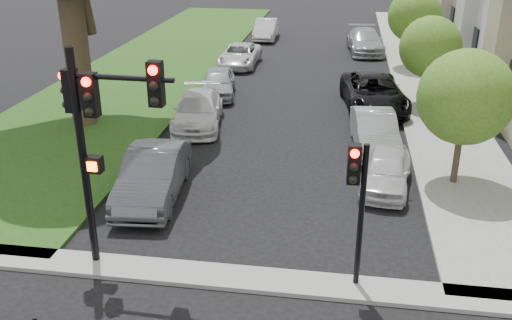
# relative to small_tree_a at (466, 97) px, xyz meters

# --- Properties ---
(grass_strip) EXTENTS (8.00, 44.00, 0.12)m
(grass_strip) POSITION_rel_small_tree_a_xyz_m (-15.20, 15.44, -3.01)
(grass_strip) COLOR #194410
(grass_strip) RESTS_ON ground
(sidewalk_right) EXTENTS (3.50, 44.00, 0.12)m
(sidewalk_right) POSITION_rel_small_tree_a_xyz_m (0.55, 15.44, -3.01)
(sidewalk_right) COLOR gray
(sidewalk_right) RESTS_ON ground
(sidewalk_cross) EXTENTS (60.00, 1.00, 0.12)m
(sidewalk_cross) POSITION_rel_small_tree_a_xyz_m (-6.20, -6.56, -3.01)
(sidewalk_cross) COLOR gray
(sidewalk_cross) RESTS_ON ground
(small_tree_a) EXTENTS (3.08, 3.08, 4.62)m
(small_tree_a) POSITION_rel_small_tree_a_xyz_m (0.00, 0.00, 0.00)
(small_tree_a) COLOR #493B2E
(small_tree_a) RESTS_ON ground
(small_tree_b) EXTENTS (2.84, 2.84, 4.26)m
(small_tree_b) POSITION_rel_small_tree_a_xyz_m (-0.00, 8.80, -0.24)
(small_tree_b) COLOR #493B2E
(small_tree_b) RESTS_ON ground
(small_tree_c) EXTENTS (3.08, 3.08, 4.62)m
(small_tree_c) POSITION_rel_small_tree_a_xyz_m (-0.00, 16.33, 0.00)
(small_tree_c) COLOR #493B2E
(small_tree_c) RESTS_ON ground
(traffic_signal_main) EXTENTS (2.77, 0.71, 5.68)m
(traffic_signal_main) POSITION_rel_small_tree_a_xyz_m (-9.55, -6.32, 0.85)
(traffic_signal_main) COLOR black
(traffic_signal_main) RESTS_ON ground
(traffic_signal_secondary) EXTENTS (0.47, 0.38, 3.75)m
(traffic_signal_secondary) POSITION_rel_small_tree_a_xyz_m (-3.42, -6.37, -0.45)
(traffic_signal_secondary) COLOR black
(traffic_signal_secondary) RESTS_ON ground
(car_parked_0) EXTENTS (1.99, 3.92, 1.28)m
(car_parked_0) POSITION_rel_small_tree_a_xyz_m (-2.29, -0.59, -2.43)
(car_parked_0) COLOR silver
(car_parked_0) RESTS_ON ground
(car_parked_1) EXTENTS (1.94, 4.53, 1.45)m
(car_parked_1) POSITION_rel_small_tree_a_xyz_m (-2.56, 2.88, -2.34)
(car_parked_1) COLOR #999BA0
(car_parked_1) RESTS_ON ground
(car_parked_2) EXTENTS (3.36, 6.00, 1.59)m
(car_parked_2) POSITION_rel_small_tree_a_xyz_m (-2.42, 7.95, -2.28)
(car_parked_2) COLOR black
(car_parked_2) RESTS_ON ground
(car_parked_4) EXTENTS (2.63, 5.42, 1.52)m
(car_parked_4) POSITION_rel_small_tree_a_xyz_m (-2.57, 20.25, -2.31)
(car_parked_4) COLOR #999BA0
(car_parked_4) RESTS_ON ground
(car_parked_5) EXTENTS (2.11, 4.94, 1.58)m
(car_parked_5) POSITION_rel_small_tree_a_xyz_m (-9.68, -2.48, -2.28)
(car_parked_5) COLOR #3F4247
(car_parked_5) RESTS_ON ground
(car_parked_6) EXTENTS (2.65, 5.07, 1.40)m
(car_parked_6) POSITION_rel_small_tree_a_xyz_m (-9.97, 4.43, -2.37)
(car_parked_6) COLOR silver
(car_parked_6) RESTS_ON ground
(car_parked_7) EXTENTS (2.28, 4.30, 1.39)m
(car_parked_7) POSITION_rel_small_tree_a_xyz_m (-10.09, 8.98, -2.37)
(car_parked_7) COLOR #999BA0
(car_parked_7) RESTS_ON ground
(car_parked_8) EXTENTS (2.17, 4.66, 1.29)m
(car_parked_8) POSITION_rel_small_tree_a_xyz_m (-10.15, 15.36, -2.42)
(car_parked_8) COLOR silver
(car_parked_8) RESTS_ON ground
(car_parked_9) EXTENTS (1.65, 4.41, 1.44)m
(car_parked_9) POSITION_rel_small_tree_a_xyz_m (-9.71, 23.75, -2.35)
(car_parked_9) COLOR silver
(car_parked_9) RESTS_ON ground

